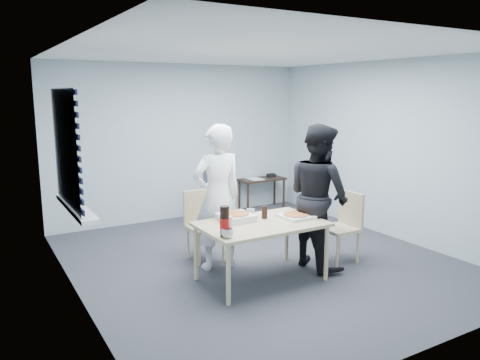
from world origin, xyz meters
TOP-DOWN VIEW (x-y plane):
  - room at (-2.20, 0.40)m, footprint 5.00×5.00m
  - dining_table at (-0.34, -0.54)m, footprint 1.40×0.89m
  - chair_far at (-0.60, 0.47)m, footprint 0.42×0.42m
  - chair_right at (0.93, -0.53)m, footprint 0.42×0.42m
  - person_white at (-0.58, 0.07)m, footprint 0.65×0.42m
  - person_black at (0.52, -0.50)m, footprint 0.47×0.86m
  - side_table at (1.50, 2.28)m, footprint 0.86×0.38m
  - stool at (0.19, 1.66)m, footprint 0.39×0.39m
  - backpack at (0.19, 1.64)m, footprint 0.31×0.23m
  - pizza_box_a at (-0.54, -0.31)m, footprint 0.36×0.36m
  - pizza_box_b at (0.12, -0.57)m, footprint 0.35×0.35m
  - mug_a at (-0.94, -0.83)m, footprint 0.17×0.17m
  - mug_b at (-0.30, -0.25)m, footprint 0.10×0.10m
  - cola_glass at (-0.21, -0.40)m, footprint 0.07×0.07m
  - soda_bottle at (-0.94, -0.77)m, footprint 0.10×0.10m
  - plastic_cups at (-0.86, -0.72)m, footprint 0.09×0.09m
  - rubber_band at (-0.13, -0.83)m, footprint 0.06×0.06m
  - papers at (1.35, 2.28)m, footprint 0.36×0.41m
  - black_box at (1.72, 2.31)m, footprint 0.17×0.14m

SIDE VIEW (x-z plane):
  - stool at x=0.19m, z-range 0.16..0.71m
  - side_table at x=1.50m, z-range 0.21..0.78m
  - chair_far at x=-0.60m, z-range 0.07..0.96m
  - chair_right at x=0.93m, z-range 0.07..0.96m
  - papers at x=1.35m, z-range 0.58..0.58m
  - black_box at x=1.72m, z-range 0.58..0.64m
  - dining_table at x=-0.34m, z-range 0.28..0.96m
  - rubber_band at x=-0.13m, z-range 0.68..0.69m
  - pizza_box_b at x=0.12m, z-range 0.68..0.73m
  - pizza_box_a at x=-0.54m, z-range 0.68..0.77m
  - mug_b at x=-0.30m, z-range 0.68..0.78m
  - mug_a at x=-0.94m, z-range 0.68..0.78m
  - cola_glass at x=-0.21m, z-range 0.68..0.83m
  - backpack at x=0.19m, z-range 0.54..0.98m
  - plastic_cups at x=-0.86m, z-range 0.68..0.87m
  - soda_bottle at x=-0.94m, z-range 0.68..0.99m
  - person_white at x=-0.58m, z-range 0.00..1.77m
  - person_black at x=0.52m, z-range 0.00..1.77m
  - room at x=-2.20m, z-range -1.06..3.94m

